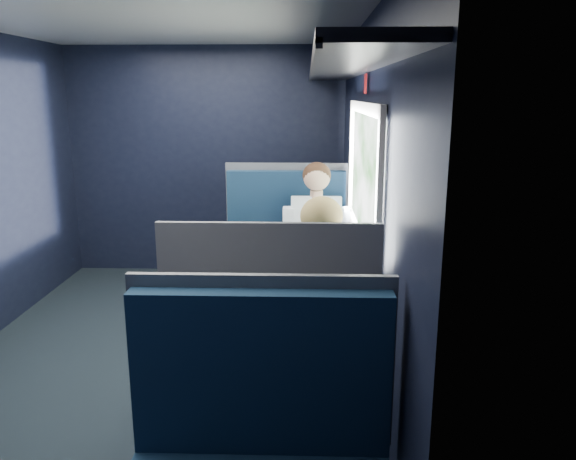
{
  "coord_description": "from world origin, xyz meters",
  "views": [
    {
      "loc": [
        1.02,
        -3.61,
        1.83
      ],
      "look_at": [
        0.9,
        0.0,
        0.95
      ],
      "focal_mm": 35.0,
      "sensor_mm": 36.0,
      "label": 1
    }
  ],
  "objects_px": {
    "bottle_small": "(344,239)",
    "seat_bay_far": "(273,366)",
    "woman": "(320,300)",
    "laptop": "(361,251)",
    "seat_row_front": "(289,240)",
    "seat_bay_near": "(284,267)",
    "table": "(308,271)",
    "cup": "(339,238)",
    "man": "(316,238)"
  },
  "relations": [
    {
      "from": "cup",
      "to": "bottle_small",
      "type": "bearing_deg",
      "value": -83.08
    },
    {
      "from": "woman",
      "to": "laptop",
      "type": "distance_m",
      "value": 0.78
    },
    {
      "from": "seat_bay_near",
      "to": "laptop",
      "type": "distance_m",
      "value": 1.09
    },
    {
      "from": "seat_row_front",
      "to": "cup",
      "type": "height_order",
      "value": "seat_row_front"
    },
    {
      "from": "table",
      "to": "seat_row_front",
      "type": "distance_m",
      "value": 1.82
    },
    {
      "from": "table",
      "to": "man",
      "type": "bearing_deg",
      "value": 84.48
    },
    {
      "from": "woman",
      "to": "seat_row_front",
      "type": "bearing_deg",
      "value": 95.7
    },
    {
      "from": "man",
      "to": "bottle_small",
      "type": "height_order",
      "value": "man"
    },
    {
      "from": "table",
      "to": "man",
      "type": "xyz_separation_m",
      "value": [
        0.07,
        0.7,
        0.06
      ]
    },
    {
      "from": "seat_row_front",
      "to": "seat_bay_near",
      "type": "bearing_deg",
      "value": -90.69
    },
    {
      "from": "seat_bay_far",
      "to": "man",
      "type": "relative_size",
      "value": 0.95
    },
    {
      "from": "bottle_small",
      "to": "cup",
      "type": "bearing_deg",
      "value": 96.92
    },
    {
      "from": "table",
      "to": "laptop",
      "type": "xyz_separation_m",
      "value": [
        0.35,
        0.01,
        0.14
      ]
    },
    {
      "from": "man",
      "to": "seat_bay_near",
      "type": "bearing_deg",
      "value": 146.47
    },
    {
      "from": "bottle_small",
      "to": "seat_bay_far",
      "type": "bearing_deg",
      "value": -111.39
    },
    {
      "from": "seat_row_front",
      "to": "bottle_small",
      "type": "relative_size",
      "value": 5.9
    },
    {
      "from": "seat_bay_far",
      "to": "seat_row_front",
      "type": "relative_size",
      "value": 1.09
    },
    {
      "from": "man",
      "to": "woman",
      "type": "distance_m",
      "value": 1.41
    },
    {
      "from": "seat_bay_near",
      "to": "table",
      "type": "bearing_deg",
      "value": -77.48
    },
    {
      "from": "man",
      "to": "seat_bay_far",
      "type": "bearing_deg",
      "value": -99.03
    },
    {
      "from": "seat_bay_far",
      "to": "woman",
      "type": "distance_m",
      "value": 0.43
    },
    {
      "from": "bottle_small",
      "to": "cup",
      "type": "height_order",
      "value": "bottle_small"
    },
    {
      "from": "seat_row_front",
      "to": "table",
      "type": "bearing_deg",
      "value": -84.2
    },
    {
      "from": "seat_bay_near",
      "to": "woman",
      "type": "distance_m",
      "value": 1.63
    },
    {
      "from": "seat_bay_near",
      "to": "cup",
      "type": "height_order",
      "value": "seat_bay_near"
    },
    {
      "from": "seat_row_front",
      "to": "bottle_small",
      "type": "bearing_deg",
      "value": -74.25
    },
    {
      "from": "laptop",
      "to": "cup",
      "type": "relative_size",
      "value": 4.11
    },
    {
      "from": "seat_bay_far",
      "to": "seat_row_front",
      "type": "bearing_deg",
      "value": 90.0
    },
    {
      "from": "cup",
      "to": "woman",
      "type": "bearing_deg",
      "value": -98.17
    },
    {
      "from": "seat_row_front",
      "to": "woman",
      "type": "xyz_separation_m",
      "value": [
        0.25,
        -2.5,
        0.32
      ]
    },
    {
      "from": "woman",
      "to": "bottle_small",
      "type": "bearing_deg",
      "value": 78.81
    },
    {
      "from": "laptop",
      "to": "bottle_small",
      "type": "xyz_separation_m",
      "value": [
        -0.1,
        0.23,
        0.02
      ]
    },
    {
      "from": "man",
      "to": "cup",
      "type": "bearing_deg",
      "value": -57.85
    },
    {
      "from": "seat_bay_near",
      "to": "woman",
      "type": "bearing_deg",
      "value": -80.61
    },
    {
      "from": "seat_row_front",
      "to": "man",
      "type": "bearing_deg",
      "value": -77.17
    },
    {
      "from": "seat_row_front",
      "to": "man",
      "type": "xyz_separation_m",
      "value": [
        0.25,
        -1.1,
        0.31
      ]
    },
    {
      "from": "table",
      "to": "seat_bay_near",
      "type": "xyz_separation_m",
      "value": [
        -0.19,
        0.87,
        -0.24
      ]
    },
    {
      "from": "woman",
      "to": "laptop",
      "type": "bearing_deg",
      "value": 68.23
    },
    {
      "from": "seat_bay_far",
      "to": "seat_row_front",
      "type": "distance_m",
      "value": 2.67
    },
    {
      "from": "seat_row_front",
      "to": "man",
      "type": "relative_size",
      "value": 0.88
    },
    {
      "from": "laptop",
      "to": "bottle_small",
      "type": "distance_m",
      "value": 0.25
    },
    {
      "from": "seat_bay_near",
      "to": "seat_bay_far",
      "type": "relative_size",
      "value": 1.0
    },
    {
      "from": "seat_row_front",
      "to": "man",
      "type": "distance_m",
      "value": 1.17
    },
    {
      "from": "woman",
      "to": "seat_bay_near",
      "type": "bearing_deg",
      "value": 99.39
    },
    {
      "from": "woman",
      "to": "bottle_small",
      "type": "relative_size",
      "value": 6.72
    },
    {
      "from": "seat_bay_near",
      "to": "seat_bay_far",
      "type": "xyz_separation_m",
      "value": [
        0.01,
        -1.75,
        -0.01
      ]
    },
    {
      "from": "laptop",
      "to": "seat_row_front",
      "type": "bearing_deg",
      "value": 106.7
    },
    {
      "from": "table",
      "to": "laptop",
      "type": "height_order",
      "value": "laptop"
    },
    {
      "from": "table",
      "to": "bottle_small",
      "type": "bearing_deg",
      "value": 43.56
    },
    {
      "from": "table",
      "to": "seat_bay_far",
      "type": "xyz_separation_m",
      "value": [
        -0.18,
        -0.87,
        -0.25
      ]
    }
  ]
}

